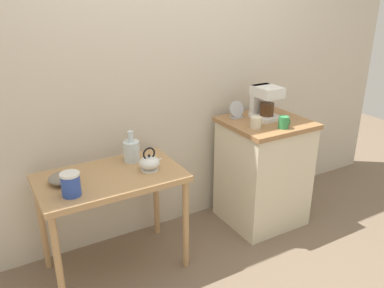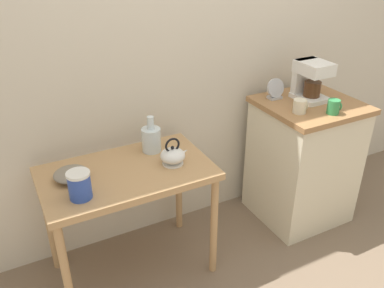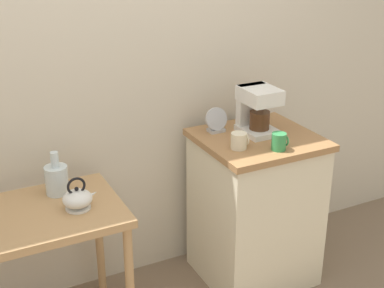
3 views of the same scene
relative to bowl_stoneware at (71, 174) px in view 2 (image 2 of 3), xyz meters
name	(u,v)px [view 2 (image 2 of 3)]	position (x,y,z in m)	size (l,w,h in m)	color
ground_plane	(218,234)	(0.92, -0.01, -0.76)	(8.00, 8.00, 0.00)	#7A6651
back_wall	(208,20)	(1.02, 0.35, 0.64)	(4.40, 0.10, 2.80)	beige
wooden_table	(128,184)	(0.29, -0.05, -0.12)	(0.94, 0.56, 0.72)	tan
kitchen_counter	(303,161)	(1.58, -0.06, -0.31)	(0.63, 0.60, 0.89)	beige
bowl_stoneware	(71,174)	(0.00, 0.00, 0.00)	(0.18, 0.18, 0.06)	gray
teakettle	(173,156)	(0.55, -0.10, 0.02)	(0.17, 0.14, 0.16)	white
glass_carafe_vase	(151,139)	(0.50, 0.10, 0.05)	(0.11, 0.11, 0.22)	silver
canister_enamel	(80,185)	(0.00, -0.19, 0.04)	(0.12, 0.12, 0.14)	#2D4CAD
coffee_maker	(310,79)	(1.60, 0.01, 0.28)	(0.18, 0.22, 0.26)	white
mug_tall_green	(334,107)	(1.57, -0.26, 0.18)	(0.08, 0.08, 0.09)	#338C4C
mug_small_cream	(300,106)	(1.40, -0.15, 0.18)	(0.09, 0.08, 0.09)	beige
table_clock	(275,90)	(1.41, 0.11, 0.19)	(0.13, 0.06, 0.14)	#B2B5BA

